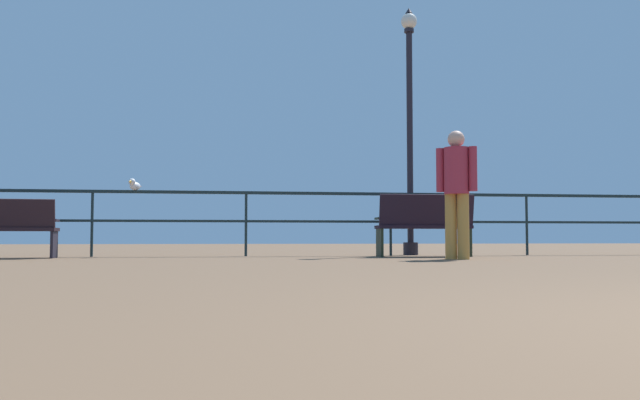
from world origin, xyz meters
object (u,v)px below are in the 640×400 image
(seagull_on_rail, at_px, (134,185))
(lamppost_center, at_px, (410,119))
(bench_far_left, at_px, (2,226))
(bench_near_left, at_px, (425,222))
(person_by_bench, at_px, (457,185))

(seagull_on_rail, bearing_deg, lamppost_center, 4.16)
(bench_far_left, xyz_separation_m, bench_near_left, (6.38, -0.00, 0.07))
(bench_near_left, xyz_separation_m, seagull_on_rail, (-4.60, 0.70, 0.60))
(bench_near_left, distance_m, person_by_bench, 1.36)
(person_by_bench, distance_m, seagull_on_rail, 5.08)
(lamppost_center, relative_size, person_by_bench, 2.42)
(lamppost_center, bearing_deg, person_by_bench, -89.52)
(lamppost_center, height_order, seagull_on_rail, lamppost_center)
(bench_far_left, height_order, person_by_bench, person_by_bench)
(bench_near_left, height_order, seagull_on_rail, seagull_on_rail)
(lamppost_center, distance_m, person_by_bench, 2.68)
(bench_near_left, xyz_separation_m, person_by_bench, (0.08, -1.27, 0.49))
(bench_far_left, height_order, seagull_on_rail, seagull_on_rail)
(bench_far_left, distance_m, seagull_on_rail, 2.02)
(person_by_bench, xyz_separation_m, seagull_on_rail, (-4.68, 1.97, 0.10))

